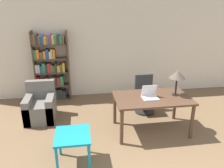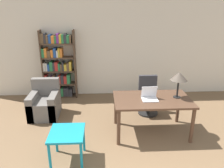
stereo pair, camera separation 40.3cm
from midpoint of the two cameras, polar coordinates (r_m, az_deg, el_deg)
The scene contains 8 objects.
wall_back at distance 6.28m, azimuth 3.90°, elevation 9.18°, with size 8.00×0.06×2.70m.
desk at distance 4.48m, azimuth 12.97°, elevation -4.92°, with size 1.52×0.92×0.76m.
laptop at distance 4.38m, azimuth 12.41°, elevation -3.27°, with size 0.31×0.26×0.26m.
table_lamp at distance 4.49m, azimuth 19.59°, elevation 1.72°, with size 0.33×0.33×0.53m.
office_chair at distance 5.41m, azimuth 11.54°, elevation -3.27°, with size 0.48×0.48×0.92m.
side_table_blue at distance 3.72m, azimuth -8.56°, elevation -13.55°, with size 0.56×0.59×0.56m.
armchair at distance 5.40m, azimuth -15.12°, elevation -5.14°, with size 0.65×0.76×0.85m.
bookshelf at distance 6.23m, azimuth -12.19°, elevation 4.32°, with size 0.92×0.28×1.90m.
Camera 2 is at (-0.53, -1.62, 2.50)m, focal length 35.00 mm.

